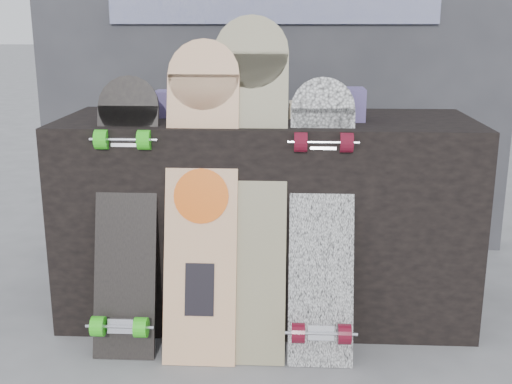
# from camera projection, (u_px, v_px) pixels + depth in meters

# --- Properties ---
(ground) EXTENTS (60.00, 60.00, 0.00)m
(ground) POSITION_uv_depth(u_px,v_px,m) (260.00, 369.00, 2.22)
(ground) COLOR slate
(ground) RESTS_ON ground
(vendor_table) EXTENTS (1.60, 0.60, 0.80)m
(vendor_table) POSITION_uv_depth(u_px,v_px,m) (266.00, 216.00, 2.60)
(vendor_table) COLOR black
(vendor_table) RESTS_ON ground
(booth) EXTENTS (2.40, 0.22, 2.20)m
(booth) POSITION_uv_depth(u_px,v_px,m) (273.00, 34.00, 3.23)
(booth) COLOR #333338
(booth) RESTS_ON ground
(merch_box_purple) EXTENTS (0.18, 0.12, 0.10)m
(merch_box_purple) POSITION_uv_depth(u_px,v_px,m) (178.00, 104.00, 2.52)
(merch_box_purple) COLOR #3F3B7A
(merch_box_purple) RESTS_ON vendor_table
(merch_box_small) EXTENTS (0.14, 0.14, 0.12)m
(merch_box_small) POSITION_uv_depth(u_px,v_px,m) (346.00, 104.00, 2.43)
(merch_box_small) COLOR #3F3B7A
(merch_box_small) RESTS_ON vendor_table
(merch_box_flat) EXTENTS (0.22, 0.10, 0.06)m
(merch_box_flat) POSITION_uv_depth(u_px,v_px,m) (317.00, 110.00, 2.50)
(merch_box_flat) COLOR #D1B78C
(merch_box_flat) RESTS_ON vendor_table
(longboard_geisha) EXTENTS (0.26, 0.34, 1.11)m
(longboard_geisha) POSITION_uv_depth(u_px,v_px,m) (202.00, 191.00, 2.26)
(longboard_geisha) COLOR beige
(longboard_geisha) RESTS_ON ground
(longboard_celtic) EXTENTS (0.26, 0.36, 1.19)m
(longboard_celtic) POSITION_uv_depth(u_px,v_px,m) (250.00, 177.00, 2.26)
(longboard_celtic) COLOR beige
(longboard_celtic) RESTS_ON ground
(longboard_cascadia) EXTENTS (0.23, 0.37, 0.98)m
(longboard_cascadia) POSITION_uv_depth(u_px,v_px,m) (322.00, 217.00, 2.24)
(longboard_cascadia) COLOR white
(longboard_cascadia) RESTS_ON ground
(skateboard_dark) EXTENTS (0.22, 0.35, 0.98)m
(skateboard_dark) POSITION_uv_depth(u_px,v_px,m) (126.00, 213.00, 2.28)
(skateboard_dark) COLOR black
(skateboard_dark) RESTS_ON ground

